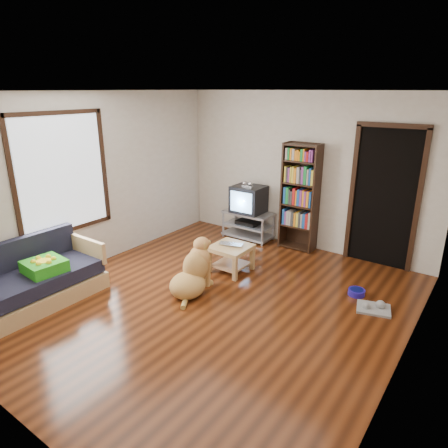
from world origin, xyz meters
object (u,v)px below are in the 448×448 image
Objects in this scene: grey_rag at (374,309)px; sofa at (30,285)px; laptop at (230,246)px; coffee_table at (231,253)px; tv_stand at (248,224)px; green_cushion at (44,266)px; dog_bowl at (356,292)px; dog at (193,273)px; crt_tv at (249,199)px; bookshelf at (300,192)px.

sofa reaches higher than grey_rag.
laptop is 0.65× the size of coffee_table.
laptop is 2.14m from grey_rag.
grey_rag is at bearing -24.88° from tv_stand.
green_cushion is 4.18m from grey_rag.
green_cushion is at bearing -142.06° from dog_bowl.
dog_bowl is at bearing -4.82° from laptop.
green_cushion is at bearing -123.14° from coffee_table.
green_cushion is 1.89m from dog.
dog is at bearing -76.87° from tv_stand.
crt_tv is 1.53m from coffee_table.
laptop is 0.20× the size of bookshelf.
bookshelf is at bearing 67.79° from green_cushion.
green_cushion reaches higher than laptop.
sofa reaches higher than tv_stand.
sofa is (-0.97, -3.65, -0.48)m from crt_tv.
dog_bowl is at bearing -23.07° from crt_tv.
grey_rag is at bearing 23.75° from dog.
dog_bowl is 0.12× the size of bookshelf.
crt_tv is at bearing 90.00° from tv_stand.
dog reaches higher than tv_stand.
bookshelf is 1.00× the size of sofa.
laptop is 1.52m from crt_tv.
sofa is (-0.97, -3.63, -0.01)m from tv_stand.
tv_stand is (0.85, 3.47, -0.23)m from green_cushion.
laptop is 0.40× the size of dog.
bookshelf is (1.80, 3.56, 0.51)m from green_cushion.
coffee_table is 0.61× the size of dog.
crt_tv is 0.65× the size of dog.
crt_tv is (0.85, 3.49, 0.25)m from green_cushion.
dog reaches higher than dog_bowl.
green_cushion is 4.08m from dog_bowl.
dog is at bearing -76.99° from crt_tv.
tv_stand is at bearing 112.13° from coffee_table.
grey_rag is at bearing 33.59° from sofa.
green_cushion is 4.02m from bookshelf.
laptop is 1.48m from tv_stand.
tv_stand is 1.44m from coffee_table.
bookshelf is 3.27× the size of coffee_table.
bookshelf is (0.41, 1.46, 0.59)m from laptop.
dog is (-2.14, -0.94, 0.26)m from grey_rag.
green_cushion is at bearing -147.34° from grey_rag.
tv_stand is 1.55× the size of crt_tv.
dog_bowl is at bearing -37.50° from bookshelf.
dog_bowl is 0.24× the size of dog.
sofa is (-3.62, -2.40, 0.25)m from grey_rag.
crt_tv reaches higher than dog.
bookshelf reaches higher than tv_stand.
laptop reaches higher than coffee_table.
green_cushion is 0.50× the size of dog.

